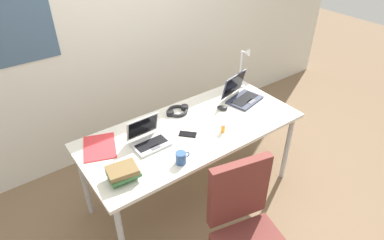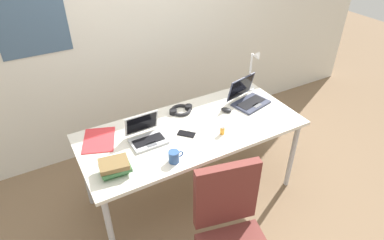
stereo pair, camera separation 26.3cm
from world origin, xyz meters
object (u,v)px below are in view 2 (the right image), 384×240
object	(u,v)px
pill_bottle	(222,130)
coffee_mug	(174,157)
computer_mouse	(226,110)
book_stack	(114,167)
headphones	(181,110)
cell_phone	(186,134)
paper_folder_front_right	(99,140)
laptop_back_right	(146,136)
desk_lamp	(253,71)
laptop_center	(248,98)

from	to	relation	value
pill_bottle	coffee_mug	xyz separation A→B (m)	(-0.48, -0.11, 0.00)
computer_mouse	book_stack	xyz separation A→B (m)	(-1.08, -0.27, 0.03)
book_stack	headphones	bearing A→B (deg)	31.69
computer_mouse	cell_phone	bearing A→B (deg)	161.91
computer_mouse	pill_bottle	size ratio (longest dim) A/B	1.22
cell_phone	pill_bottle	xyz separation A→B (m)	(0.25, -0.13, 0.04)
cell_phone	paper_folder_front_right	world-z (taller)	cell_phone
laptop_back_right	paper_folder_front_right	distance (m)	0.37
desk_lamp	paper_folder_front_right	bearing A→B (deg)	-177.42
pill_bottle	book_stack	size ratio (longest dim) A/B	0.36
book_stack	coffee_mug	size ratio (longest dim) A/B	1.92
laptop_center	headphones	xyz separation A→B (m)	(-0.59, 0.16, -0.03)
laptop_back_right	laptop_center	bearing A→B (deg)	3.66
cell_phone	book_stack	world-z (taller)	book_stack
pill_bottle	book_stack	distance (m)	0.88
laptop_center	computer_mouse	world-z (taller)	laptop_center
book_stack	coffee_mug	bearing A→B (deg)	-12.94
laptop_back_right	cell_phone	bearing A→B (deg)	-15.90
desk_lamp	paper_folder_front_right	xyz separation A→B (m)	(-1.50, -0.07, -0.19)
laptop_center	paper_folder_front_right	distance (m)	1.33
headphones	coffee_mug	distance (m)	0.65
coffee_mug	paper_folder_front_right	bearing A→B (deg)	128.53
book_stack	paper_folder_front_right	xyz separation A→B (m)	(0.01, 0.40, -0.05)
cell_phone	paper_folder_front_right	bearing A→B (deg)	114.48
coffee_mug	book_stack	bearing A→B (deg)	167.06
desk_lamp	book_stack	world-z (taller)	desk_lamp
pill_bottle	desk_lamp	bearing A→B (deg)	35.97
desk_lamp	cell_phone	size ratio (longest dim) A/B	2.94
laptop_back_right	computer_mouse	world-z (taller)	laptop_back_right
headphones	paper_folder_front_right	bearing A→B (deg)	-175.82
laptop_center	pill_bottle	bearing A→B (deg)	-148.55
headphones	desk_lamp	bearing A→B (deg)	1.04
coffee_mug	headphones	bearing A→B (deg)	58.20
laptop_back_right	computer_mouse	bearing A→B (deg)	2.66
computer_mouse	coffee_mug	size ratio (longest dim) A/B	0.85
coffee_mug	cell_phone	bearing A→B (deg)	46.44
laptop_center	paper_folder_front_right	bearing A→B (deg)	175.32
laptop_back_right	pill_bottle	world-z (taller)	laptop_back_right
headphones	book_stack	bearing A→B (deg)	-148.31
laptop_center	headphones	distance (m)	0.61
laptop_back_right	coffee_mug	bearing A→B (deg)	-77.24
headphones	paper_folder_front_right	size ratio (longest dim) A/B	0.69
laptop_center	cell_phone	size ratio (longest dim) A/B	2.66
cell_phone	coffee_mug	distance (m)	0.33
headphones	paper_folder_front_right	xyz separation A→B (m)	(-0.74, -0.05, -0.01)
computer_mouse	headphones	world-z (taller)	headphones
desk_lamp	pill_bottle	xyz separation A→B (m)	(-0.63, -0.46, -0.16)
computer_mouse	headphones	distance (m)	0.39
laptop_back_right	headphones	xyz separation A→B (m)	(0.41, 0.23, -0.03)
computer_mouse	pill_bottle	bearing A→B (deg)	-162.42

